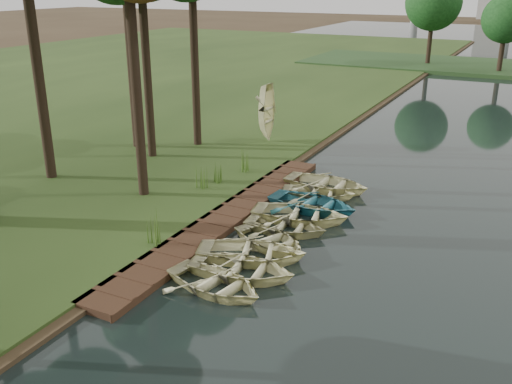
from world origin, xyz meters
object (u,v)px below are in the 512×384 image
at_px(rowboat_2, 252,250).
at_px(stored_rowboat, 268,135).
at_px(boardwalk, 227,218).
at_px(rowboat_0, 215,280).
at_px(rowboat_1, 242,267).

relative_size(rowboat_2, stored_rowboat, 1.12).
bearing_deg(boardwalk, stored_rowboat, 107.30).
xyz_separation_m(boardwalk, rowboat_0, (2.48, -5.09, 0.26)).
height_order(boardwalk, rowboat_0, rowboat_0).
bearing_deg(rowboat_1, boardwalk, 28.01).
relative_size(boardwalk, rowboat_1, 4.42).
height_order(rowboat_0, rowboat_1, rowboat_1).
bearing_deg(rowboat_1, rowboat_2, 3.76).
relative_size(rowboat_0, rowboat_1, 0.95).
xyz_separation_m(rowboat_0, stored_rowboat, (-5.92, 16.11, 0.24)).
bearing_deg(rowboat_0, boardwalk, 37.09).
xyz_separation_m(rowboat_0, rowboat_1, (0.32, 1.16, 0.02)).
bearing_deg(rowboat_0, stored_rowboat, 31.23).
bearing_deg(rowboat_2, stored_rowboat, 4.79).
distance_m(boardwalk, stored_rowboat, 11.55).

